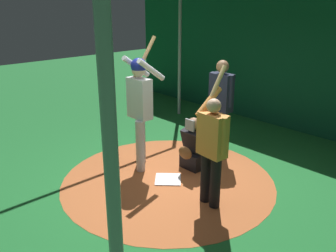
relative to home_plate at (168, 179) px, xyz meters
The scene contains 9 objects.
ground_plane 0.01m from the home_plate, ahead, with size 26.04×26.04×0.00m, color #1E6B2D.
dirt_circle 0.01m from the home_plate, ahead, with size 3.48×3.48×0.01m, color #B76033.
home_plate is the anchor object (origin of this frame).
batter 1.38m from the home_plate, 91.53° to the right, with size 0.68×0.49×2.25m.
catcher 0.73m from the home_plate, behind, with size 0.58×0.40×0.94m.
umpire 1.74m from the home_plate, behind, with size 0.23×0.49×1.81m.
visitor 1.30m from the home_plate, 87.90° to the left, with size 0.56×0.50×1.97m.
back_wall 4.14m from the home_plate, behind, with size 0.23×10.04×3.19m.
cage_frame 2.22m from the home_plate, ahead, with size 5.44×4.98×3.24m.
Camera 1 is at (3.58, 3.84, 2.83)m, focal length 38.02 mm.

